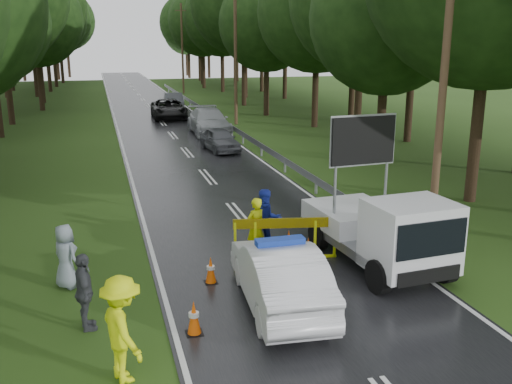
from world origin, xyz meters
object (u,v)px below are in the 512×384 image
object	(u,v)px
barrier	(285,228)
queue_car_fourth	(174,101)
work_truck	(383,230)
queue_car_third	(169,109)
civilian	(266,221)
officer	(256,227)
police_sedan	(280,275)
queue_car_first	(220,139)
queue_car_second	(209,121)

from	to	relation	value
barrier	queue_car_fourth	world-z (taller)	queue_car_fourth
work_truck	queue_car_fourth	distance (m)	38.04
work_truck	queue_car_third	size ratio (longest dim) A/B	0.94
civilian	queue_car_fourth	distance (m)	36.11
officer	queue_car_third	world-z (taller)	officer
work_truck	queue_car_third	distance (m)	32.09
barrier	police_sedan	bearing A→B (deg)	-99.86
work_truck	officer	world-z (taller)	work_truck
work_truck	queue_car_first	bearing A→B (deg)	87.70
police_sedan	queue_car_first	distance (m)	19.45
officer	queue_car_first	bearing A→B (deg)	-122.96
barrier	work_truck	bearing A→B (deg)	-17.28
officer	work_truck	bearing A→B (deg)	126.59
barrier	queue_car_second	distance (m)	22.67
queue_car_fourth	civilian	bearing A→B (deg)	-90.16
work_truck	officer	size ratio (longest dim) A/B	2.96
police_sedan	queue_car_first	xyz separation A→B (m)	(2.67, 19.26, -0.12)
barrier	officer	world-z (taller)	officer
queue_car_first	civilian	bearing A→B (deg)	-103.41
civilian	queue_car_first	distance (m)	15.93
queue_car_fourth	officer	bearing A→B (deg)	-90.77
officer	queue_car_second	xyz separation A→B (m)	(2.93, 22.12, -0.04)
police_sedan	civilian	size ratio (longest dim) A/B	2.48
officer	queue_car_third	size ratio (longest dim) A/B	0.32
barrier	queue_car_third	distance (m)	30.77
police_sedan	work_truck	bearing A→B (deg)	-152.61
queue_car_first	queue_car_third	xyz separation A→B (m)	(-1.07, 14.24, 0.13)
civilian	queue_car_first	world-z (taller)	civilian
queue_car_second	officer	bearing A→B (deg)	-96.74
queue_car_second	queue_car_third	bearing A→B (deg)	102.03
work_truck	queue_car_second	world-z (taller)	work_truck
queue_car_second	queue_car_first	bearing A→B (deg)	-94.47
queue_car_second	queue_car_third	distance (m)	8.36
officer	queue_car_fourth	size ratio (longest dim) A/B	0.40
work_truck	queue_car_third	bearing A→B (deg)	88.56
barrier	queue_car_second	bearing A→B (deg)	95.57
barrier	queue_car_first	bearing A→B (deg)	95.48
civilian	queue_car_second	distance (m)	21.99
queue_car_first	queue_car_second	xyz separation A→B (m)	(0.56, 6.04, 0.19)
civilian	queue_car_third	xyz separation A→B (m)	(0.90, 30.05, -0.18)
police_sedan	work_truck	size ratio (longest dim) A/B	0.91
work_truck	barrier	bearing A→B (deg)	146.97
queue_car_second	work_truck	bearing A→B (deg)	-88.77
police_sedan	barrier	xyz separation A→B (m)	(1.05, 2.74, 0.16)
police_sedan	queue_car_second	world-z (taller)	police_sedan
queue_car_first	queue_car_fourth	world-z (taller)	queue_car_fourth
officer	queue_car_first	world-z (taller)	officer
police_sedan	queue_car_first	world-z (taller)	police_sedan
queue_car_first	queue_car_fourth	size ratio (longest dim) A/B	0.86
civilian	queue_car_second	world-z (taller)	civilian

